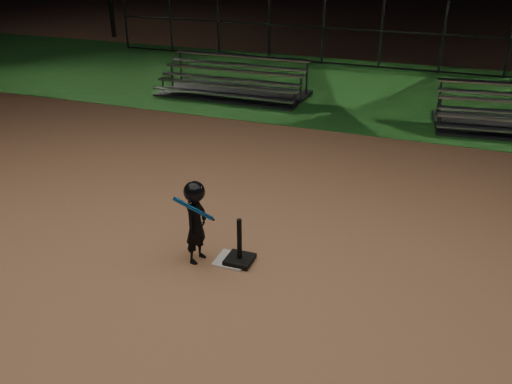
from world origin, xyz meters
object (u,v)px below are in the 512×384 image
home_plate (232,260)px  child_batter (196,220)px  bleacher_left (233,88)px  batting_tee (240,254)px

home_plate → child_batter: 0.81m
child_batter → bleacher_left: (-2.90, 8.26, -0.45)m
batting_tee → child_batter: child_batter is taller
bleacher_left → home_plate: bearing=-67.2°
home_plate → batting_tee: 0.18m
home_plate → child_batter: size_ratio=0.36×
home_plate → child_batter: bearing=-162.5°
child_batter → bleacher_left: size_ratio=0.30×
home_plate → batting_tee: batting_tee is taller
child_batter → home_plate: bearing=-64.4°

